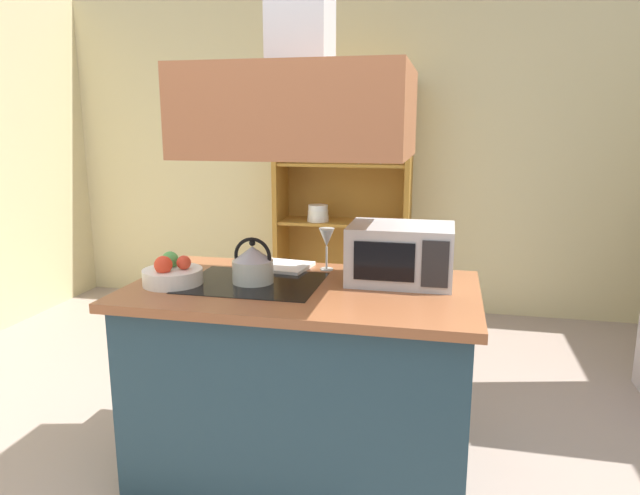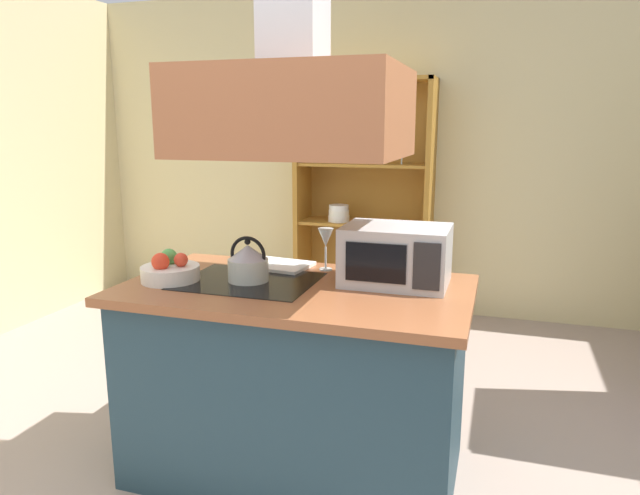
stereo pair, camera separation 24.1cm
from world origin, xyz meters
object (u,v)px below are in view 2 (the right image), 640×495
object	(u,v)px
microwave	(396,255)
wine_glass_on_counter	(326,239)
dish_cabinet	(364,212)
fruit_bowl	(170,271)
kettle	(248,263)
cutting_board	(275,265)

from	to	relation	value
microwave	wine_glass_on_counter	size ratio (longest dim) A/B	2.23
dish_cabinet	fruit_bowl	world-z (taller)	dish_cabinet
dish_cabinet	wine_glass_on_counter	world-z (taller)	dish_cabinet
kettle	cutting_board	xyz separation A→B (m)	(0.01, 0.29, -0.08)
wine_glass_on_counter	microwave	bearing A→B (deg)	-20.50
fruit_bowl	dish_cabinet	bearing A→B (deg)	82.92
wine_glass_on_counter	cutting_board	bearing A→B (deg)	-176.95
microwave	wine_glass_on_counter	bearing A→B (deg)	159.50
dish_cabinet	wine_glass_on_counter	distance (m)	2.13
kettle	fruit_bowl	xyz separation A→B (m)	(-0.34, -0.10, -0.04)
wine_glass_on_counter	fruit_bowl	size ratio (longest dim) A/B	0.78
kettle	cutting_board	bearing A→B (deg)	87.38
cutting_board	microwave	distance (m)	0.65
cutting_board	fruit_bowl	distance (m)	0.53
cutting_board	fruit_bowl	bearing A→B (deg)	-132.12
wine_glass_on_counter	kettle	bearing A→B (deg)	-131.63
microwave	cutting_board	bearing A→B (deg)	168.80
cutting_board	wine_glass_on_counter	size ratio (longest dim) A/B	1.65
wine_glass_on_counter	fruit_bowl	xyz separation A→B (m)	(-0.61, -0.41, -0.10)
microwave	wine_glass_on_counter	distance (m)	0.39
kettle	microwave	distance (m)	0.66
cutting_board	kettle	bearing A→B (deg)	-92.62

